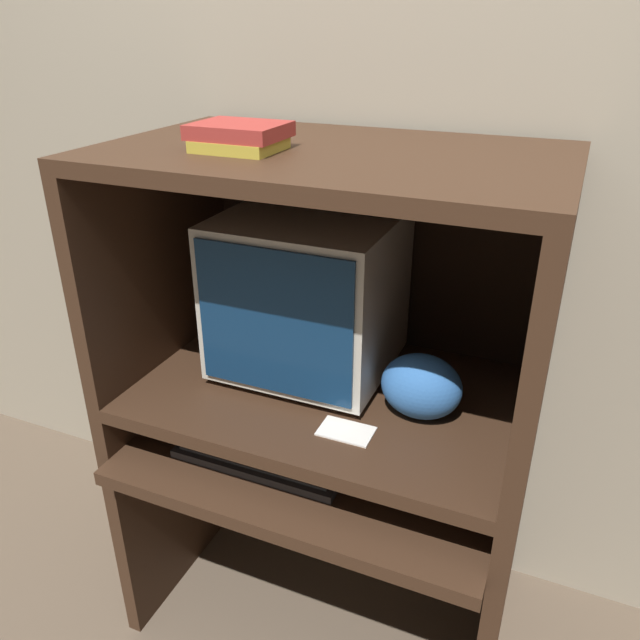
# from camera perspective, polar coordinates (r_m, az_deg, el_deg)

# --- Properties ---
(wall_back) EXTENTS (6.00, 0.06, 2.60)m
(wall_back) POSITION_cam_1_polar(r_m,az_deg,el_deg) (1.73, 5.92, 15.17)
(wall_back) COLOR gray
(wall_back) RESTS_ON ground_plane
(desk_base) EXTENTS (1.01, 0.69, 0.63)m
(desk_base) POSITION_cam_1_polar(r_m,az_deg,el_deg) (1.78, 0.19, -16.98)
(desk_base) COLOR #382316
(desk_base) RESTS_ON ground_plane
(desk_monitor_shelf) EXTENTS (1.01, 0.63, 0.15)m
(desk_monitor_shelf) POSITION_cam_1_polar(r_m,az_deg,el_deg) (1.61, 0.88, -7.08)
(desk_monitor_shelf) COLOR #382316
(desk_monitor_shelf) RESTS_ON desk_base
(hutch_upper) EXTENTS (1.01, 0.63, 0.59)m
(hutch_upper) POSITION_cam_1_polar(r_m,az_deg,el_deg) (1.45, 1.53, 8.02)
(hutch_upper) COLOR #382316
(hutch_upper) RESTS_ON desk_monitor_shelf
(crt_monitor) EXTENTS (0.42, 0.40, 0.41)m
(crt_monitor) POSITION_cam_1_polar(r_m,az_deg,el_deg) (1.58, -1.08, 2.43)
(crt_monitor) COLOR beige
(crt_monitor) RESTS_ON desk_monitor_shelf
(keyboard) EXTENTS (0.43, 0.14, 0.03)m
(keyboard) POSITION_cam_1_polar(r_m,az_deg,el_deg) (1.58, -5.44, -12.45)
(keyboard) COLOR #2D2D30
(keyboard) RESTS_ON desk_base
(mouse) EXTENTS (0.06, 0.04, 0.03)m
(mouse) POSITION_cam_1_polar(r_m,az_deg,el_deg) (1.51, 4.60, -14.58)
(mouse) COLOR black
(mouse) RESTS_ON desk_base
(snack_bag) EXTENTS (0.19, 0.14, 0.16)m
(snack_bag) POSITION_cam_1_polar(r_m,az_deg,el_deg) (1.46, 9.25, -6.00)
(snack_bag) COLOR #336BB7
(snack_bag) RESTS_ON desk_monitor_shelf
(book_stack) EXTENTS (0.19, 0.15, 0.05)m
(book_stack) POSITION_cam_1_polar(r_m,az_deg,el_deg) (1.37, -7.37, 16.33)
(book_stack) COLOR gold
(book_stack) RESTS_ON hutch_upper
(paper_card) EXTENTS (0.12, 0.08, 0.00)m
(paper_card) POSITION_cam_1_polar(r_m,az_deg,el_deg) (1.43, 2.40, -10.12)
(paper_card) COLOR white
(paper_card) RESTS_ON desk_monitor_shelf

